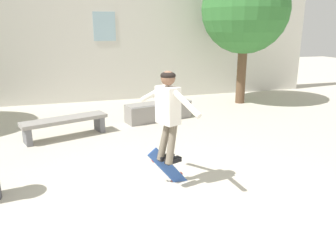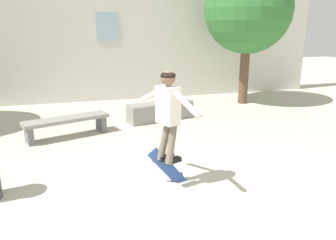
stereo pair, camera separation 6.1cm
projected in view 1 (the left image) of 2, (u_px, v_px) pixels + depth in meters
The scene contains 7 objects.
ground_plane at pixel (170, 217), 4.26m from camera, with size 40.00×40.00×0.00m, color beige.
building_backdrop at pixel (102, 28), 10.64m from camera, with size 16.00×0.52×5.60m.
tree_right at pixel (245, 10), 9.99m from camera, with size 2.70×2.70×4.28m.
park_bench at pixel (65, 123), 7.29m from camera, with size 1.92×1.03×0.45m.
skate_ledge at pixel (159, 111), 8.70m from camera, with size 1.85×0.90×0.48m.
skater at pixel (168, 109), 4.77m from camera, with size 0.57×1.28×1.38m.
skateboard_flipping at pixel (168, 168), 5.14m from camera, with size 0.66×0.10×0.74m.
Camera 1 is at (-1.11, -3.58, 2.38)m, focal length 35.00 mm.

